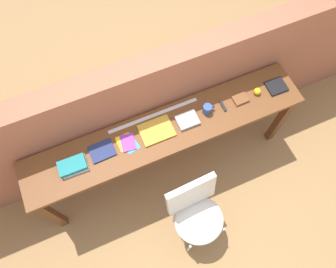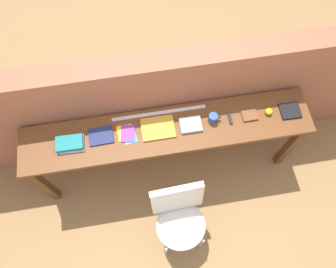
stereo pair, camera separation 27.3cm
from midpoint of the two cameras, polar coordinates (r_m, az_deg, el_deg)
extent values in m
plane|color=#9E7547|center=(3.51, -0.60, -9.75)|extent=(40.00, 40.00, 0.00)
cube|color=#9E5B42|center=(3.08, -5.43, 4.26)|extent=(6.00, 0.20, 1.40)
cube|color=brown|center=(2.79, -3.20, 0.21)|extent=(2.50, 0.44, 0.04)
cube|color=#5B341A|center=(3.25, -22.00, -13.09)|extent=(0.07, 0.07, 0.84)
cube|color=#5B341A|center=(3.47, 16.77, 2.09)|extent=(0.07, 0.07, 0.84)
cube|color=#5B341A|center=(3.35, -23.25, -8.01)|extent=(0.07, 0.07, 0.84)
cube|color=#5B341A|center=(3.57, 14.24, 6.34)|extent=(0.07, 0.07, 0.84)
ellipsoid|color=silver|center=(2.99, 2.77, -15.08)|extent=(0.46, 0.44, 0.08)
cube|color=silver|center=(2.78, 1.18, -10.82)|extent=(0.44, 0.12, 0.40)
cylinder|color=#B2B2B7|center=(3.20, 1.12, -19.57)|extent=(0.02, 0.02, 0.41)
cylinder|color=#B2B2B7|center=(3.23, 6.61, -16.92)|extent=(0.02, 0.02, 0.41)
cylinder|color=#B2B2B7|center=(3.24, -1.43, -14.56)|extent=(0.02, 0.02, 0.41)
cylinder|color=#B2B2B7|center=(3.27, 3.93, -12.05)|extent=(0.02, 0.02, 0.41)
cube|color=#9E9EA3|center=(2.78, -18.71, -5.67)|extent=(0.21, 0.16, 0.02)
cube|color=#19757A|center=(2.76, -19.12, -5.51)|extent=(0.22, 0.14, 0.04)
cube|color=navy|center=(2.77, -14.21, -3.18)|extent=(0.21, 0.17, 0.02)
cube|color=#3399D8|center=(2.75, -9.49, -1.92)|extent=(0.14, 0.18, 0.00)
cube|color=orange|center=(2.76, -10.32, -1.85)|extent=(0.14, 0.16, 0.00)
cube|color=yellow|center=(2.76, -10.31, -1.72)|extent=(0.12, 0.15, 0.00)
cube|color=purple|center=(2.75, -9.82, -1.76)|extent=(0.14, 0.17, 0.00)
cube|color=gold|center=(2.76, -4.83, 0.29)|extent=(0.28, 0.21, 0.02)
cube|color=#9E9EA3|center=(2.79, 0.63, 2.12)|extent=(0.18, 0.15, 0.03)
cylinder|color=#2D4C8C|center=(2.81, 4.08, 4.04)|extent=(0.08, 0.08, 0.09)
torus|color=#2D4C8C|center=(2.82, 4.89, 4.34)|extent=(0.06, 0.01, 0.06)
cube|color=black|center=(2.88, 6.88, 4.60)|extent=(0.02, 0.11, 0.02)
cube|color=brown|center=(2.93, 9.93, 5.73)|extent=(0.13, 0.10, 0.02)
sphere|color=yellow|center=(2.98, 12.80, 7.00)|extent=(0.06, 0.06, 0.06)
cube|color=black|center=(3.08, 15.95, 7.73)|extent=(0.18, 0.16, 0.02)
cube|color=silver|center=(2.84, -5.30, 2.95)|extent=(0.82, 0.03, 0.00)
camera|label=1|loc=(0.14, -92.88, -6.36)|focal=35.00mm
camera|label=2|loc=(0.14, 87.12, 6.36)|focal=35.00mm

